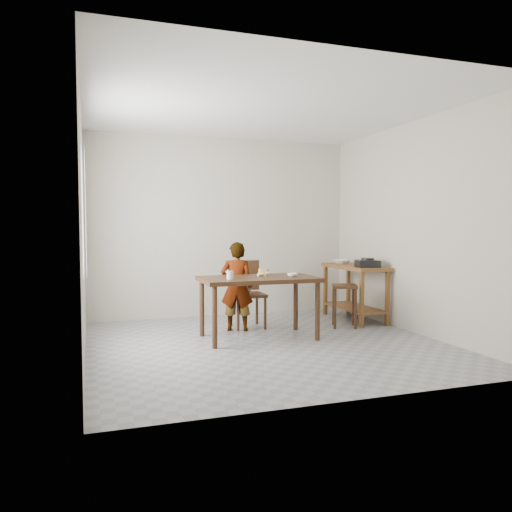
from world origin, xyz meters
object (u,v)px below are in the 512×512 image
object	(u,v)px
dining_table	(259,308)
stool	(344,306)
prep_counter	(355,293)
dining_chair	(248,294)
child	(237,286)

from	to	relation	value
dining_table	stool	distance (m)	1.35
dining_table	stool	world-z (taller)	dining_table
prep_counter	dining_chair	xyz separation A→B (m)	(-1.65, -0.03, 0.05)
prep_counter	stool	distance (m)	0.59
dining_chair	stool	xyz separation A→B (m)	(1.25, -0.39, -0.16)
child	stool	bearing A→B (deg)	-168.88
prep_counter	child	xyz separation A→B (m)	(-1.84, -0.18, 0.18)
prep_counter	dining_chair	size ratio (longest dim) A/B	1.34
prep_counter	stool	size ratio (longest dim) A/B	2.08
dining_table	child	size ratio (longest dim) A/B	1.20
dining_chair	stool	size ratio (longest dim) A/B	1.56
child	prep_counter	bearing A→B (deg)	-153.74
prep_counter	child	distance (m)	1.86
dining_table	dining_chair	bearing A→B (deg)	83.61
child	dining_chair	xyz separation A→B (m)	(0.20, 0.15, -0.13)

